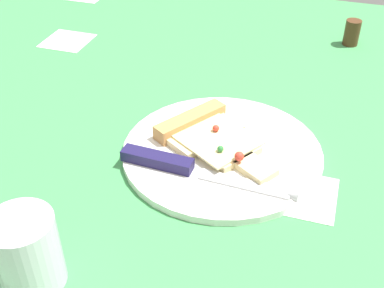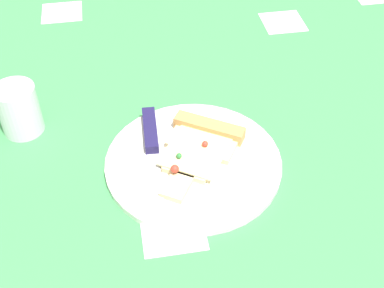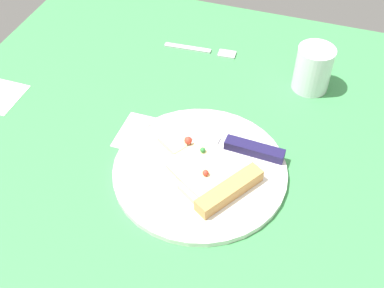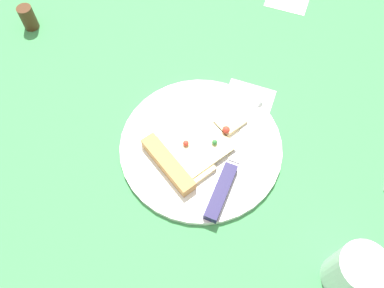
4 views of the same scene
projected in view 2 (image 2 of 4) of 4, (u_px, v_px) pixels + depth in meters
ground_plane at (232, 135)px, 89.50cm from camera, size 118.58×118.58×3.00cm
plate at (193, 163)px, 81.77cm from camera, size 28.21×28.21×1.06cm
pizza_slice at (199, 146)px, 82.58cm from camera, size 15.86×18.88×2.61cm
knife at (152, 151)px, 82.15cm from camera, size 3.15×24.07×2.45cm
drinking_glass at (19, 109)px, 85.31cm from camera, size 6.93×6.93×8.78cm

